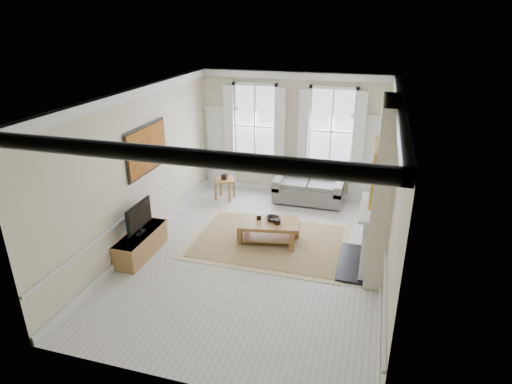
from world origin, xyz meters
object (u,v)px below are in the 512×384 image
(sofa, at_px, (309,189))
(side_table, at_px, (225,183))
(coffee_table, at_px, (269,225))
(tv_stand, at_px, (141,244))

(sofa, xyz_separation_m, side_table, (-2.26, -0.44, 0.11))
(coffee_table, height_order, tv_stand, tv_stand)
(coffee_table, xyz_separation_m, tv_stand, (-2.45, -1.31, -0.16))
(coffee_table, relative_size, tv_stand, 0.99)
(side_table, bearing_deg, tv_stand, -101.32)
(side_table, relative_size, coffee_table, 0.44)
(tv_stand, bearing_deg, coffee_table, 28.20)
(tv_stand, bearing_deg, sofa, 52.32)
(sofa, relative_size, side_table, 2.89)
(sofa, distance_m, coffee_table, 2.53)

